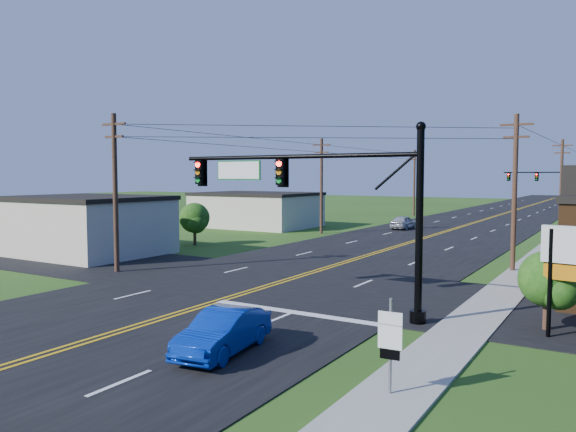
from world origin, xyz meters
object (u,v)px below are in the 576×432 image
Objects in this scene: signal_mast_far at (543,182)px; blue_car at (223,333)px; stop_sign at (546,271)px; route_sign at (390,340)px; signal_mast_main at (313,194)px.

blue_car is (0.34, -78.56, -3.88)m from signal_mast_far.
route_sign is at bearing -91.90° from stop_sign.
stop_sign is at bearing 47.28° from blue_car.
signal_mast_main is at bearing -90.08° from signal_mast_far.
signal_mast_main is 4.95× the size of stop_sign.
signal_mast_far is at bearing 91.05° from route_sign.
signal_mast_far is (0.10, 72.00, -0.20)m from signal_mast_main.
stop_sign is (2.21, 11.75, 0.19)m from route_sign.
signal_mast_far is 67.89m from stop_sign.
stop_sign is at bearing 76.10° from route_sign.
signal_mast_main is at bearing -141.81° from stop_sign.
signal_mast_far is 78.65m from blue_car.
signal_mast_main reaches higher than route_sign.
blue_car is at bearing 171.44° from route_sign.
blue_car is at bearing -116.16° from stop_sign.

